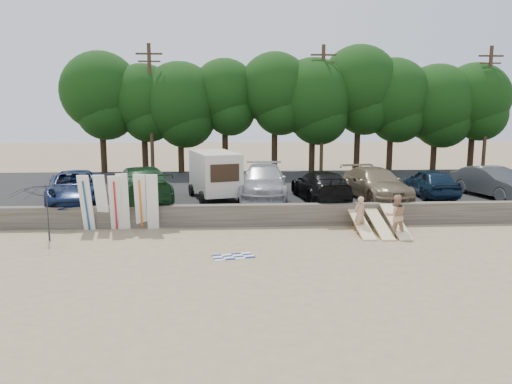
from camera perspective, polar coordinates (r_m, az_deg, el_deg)
The scene contains 28 objects.
ground at distance 20.64m, azimuth 10.18°, elevation -5.62°, with size 120.00×120.00×0.00m, color tan.
seawall at distance 23.36m, azimuth 8.51°, elevation -2.52°, with size 44.00×0.50×1.00m, color #6B6356.
parking_lot at distance 30.64m, azimuth 5.65°, elevation 0.13°, with size 44.00×14.50×0.70m, color #282828.
treeline at distance 37.19m, azimuth 4.59°, elevation 10.93°, with size 32.87×6.24×9.25m.
utility_poles at distance 35.99m, azimuth 7.59°, elevation 9.61°, with size 25.80×0.26×9.00m.
box_trailer at distance 25.86m, azimuth -4.72°, elevation 2.23°, with size 2.96×4.19×2.43m.
car_0 at distance 26.17m, azimuth -19.92°, elevation 0.51°, with size 2.62×5.69×1.58m, color #15244C.
car_1 at distance 25.67m, azimuth -12.96°, elevation 0.91°, with size 2.51×6.17×1.79m, color #123317.
car_2 at distance 26.26m, azimuth 0.85°, elevation 1.23°, with size 2.36×5.81×1.69m, color #AAAAB0.
car_3 at distance 25.71m, azimuth 7.39°, elevation 0.77°, with size 2.11×5.19×1.50m, color black.
car_4 at distance 26.45m, azimuth 13.50°, elevation 0.92°, with size 2.23×5.48×1.59m, color #7D6B4F.
car_5 at distance 28.00m, azimuth 19.30°, elevation 1.02°, with size 1.77×4.40×1.50m, color #0D1E32.
car_6 at distance 29.16m, azimuth 25.45°, elevation 1.03°, with size 1.68×4.81×1.58m, color #434648.
surfboard_upright_0 at distance 22.95m, azimuth -18.84°, elevation -1.20°, with size 0.50×0.06×2.60m, color white.
surfboard_upright_1 at distance 23.05m, azimuth -17.21°, elevation -1.10°, with size 0.50×0.06×2.60m, color white.
surfboard_upright_2 at distance 22.65m, azimuth -15.78°, elevation -1.22°, with size 0.50×0.06×2.60m, color white.
surfboard_upright_3 at distance 22.70m, azimuth -14.96°, elevation -1.08°, with size 0.50×0.06×2.60m, color white.
surfboard_upright_4 at distance 22.58m, azimuth -13.06°, elevation -1.10°, with size 0.50×0.06×2.60m, color white.
surfboard_upright_5 at distance 22.36m, azimuth -11.75°, elevation -1.15°, with size 0.50×0.06×2.60m, color white.
surfboard_low_0 at distance 22.19m, azimuth 11.89°, elevation -3.50°, with size 0.56×3.00×0.07m, color #FFE1A0.
surfboard_low_1 at distance 22.33m, azimuth 13.86°, elevation -3.48°, with size 0.56×3.00×0.07m, color #FFE1A0.
surfboard_low_2 at distance 22.47m, azimuth 15.65°, elevation -3.24°, with size 0.56×3.00×0.07m, color #FFE1A0.
beachgoer_a at distance 21.98m, azimuth 11.76°, elevation -2.58°, with size 0.59×0.38×1.61m, color tan.
beachgoer_b at distance 21.72m, azimuth 15.70°, elevation -2.63°, with size 0.87×0.68×1.79m, color tan.
cooler at distance 23.28m, azimuth 13.69°, elevation -3.60°, with size 0.38×0.30×0.32m, color #268C4E.
gear_bag at distance 23.14m, azimuth 11.60°, elevation -3.72°, with size 0.30×0.25×0.22m, color orange.
beach_towel at distance 18.36m, azimuth -2.63°, elevation -7.37°, with size 1.50×1.50×0.00m, color white.
beach_umbrella at distance 21.80m, azimuth -22.86°, elevation -2.15°, with size 2.63×2.68×2.41m, color black.
Camera 1 is at (-4.77, -19.35, 5.35)m, focal length 35.00 mm.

